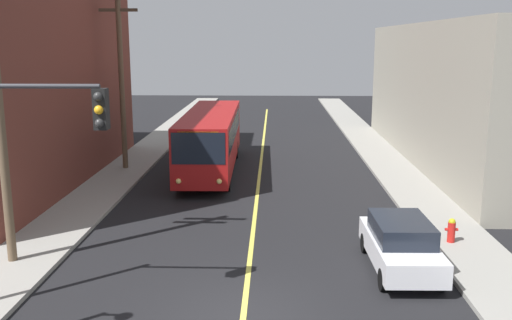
{
  "coord_description": "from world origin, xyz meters",
  "views": [
    {
      "loc": [
        0.76,
        -13.61,
        6.93
      ],
      "look_at": [
        0.0,
        9.97,
        2.0
      ],
      "focal_mm": 40.2,
      "sensor_mm": 36.0,
      "label": 1
    }
  ],
  "objects_px": {
    "parked_car_white": "(401,244)",
    "utility_pole_mid": "(121,67)",
    "city_bus": "(211,138)",
    "traffic_signal_left_corner": "(25,149)",
    "fire_hydrant": "(451,230)"
  },
  "relations": [
    {
      "from": "utility_pole_mid",
      "to": "traffic_signal_left_corner",
      "type": "xyz_separation_m",
      "value": [
        1.91,
        -16.47,
        -1.25
      ]
    },
    {
      "from": "traffic_signal_left_corner",
      "to": "fire_hydrant",
      "type": "bearing_deg",
      "value": 22.86
    },
    {
      "from": "city_bus",
      "to": "fire_hydrant",
      "type": "height_order",
      "value": "city_bus"
    },
    {
      "from": "parked_car_white",
      "to": "utility_pole_mid",
      "type": "relative_size",
      "value": 0.45
    },
    {
      "from": "city_bus",
      "to": "fire_hydrant",
      "type": "distance_m",
      "value": 14.83
    },
    {
      "from": "parked_car_white",
      "to": "city_bus",
      "type": "bearing_deg",
      "value": 118.36
    },
    {
      "from": "parked_car_white",
      "to": "fire_hydrant",
      "type": "height_order",
      "value": "parked_car_white"
    },
    {
      "from": "parked_car_white",
      "to": "utility_pole_mid",
      "type": "bearing_deg",
      "value": 131.67
    },
    {
      "from": "traffic_signal_left_corner",
      "to": "fire_hydrant",
      "type": "relative_size",
      "value": 7.14
    },
    {
      "from": "city_bus",
      "to": "traffic_signal_left_corner",
      "type": "distance_m",
      "value": 16.92
    },
    {
      "from": "utility_pole_mid",
      "to": "fire_hydrant",
      "type": "height_order",
      "value": "utility_pole_mid"
    },
    {
      "from": "utility_pole_mid",
      "to": "traffic_signal_left_corner",
      "type": "relative_size",
      "value": 1.64
    },
    {
      "from": "traffic_signal_left_corner",
      "to": "fire_hydrant",
      "type": "xyz_separation_m",
      "value": [
        12.26,
        5.17,
        -3.72
      ]
    },
    {
      "from": "city_bus",
      "to": "fire_hydrant",
      "type": "bearing_deg",
      "value": -50.08
    },
    {
      "from": "traffic_signal_left_corner",
      "to": "parked_car_white",
      "type": "bearing_deg",
      "value": 16.71
    }
  ]
}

